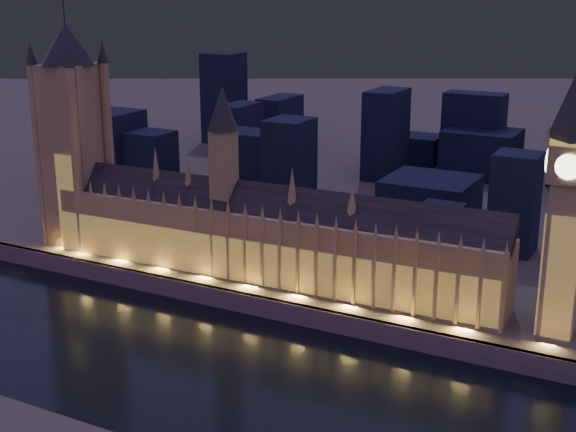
% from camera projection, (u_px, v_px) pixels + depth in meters
% --- Properties ---
extents(ground_plane, '(2000.00, 2000.00, 0.00)m').
position_uv_depth(ground_plane, '(202.00, 357.00, 280.93)').
color(ground_plane, black).
rests_on(ground_plane, ground).
extents(north_bank, '(2000.00, 960.00, 8.00)m').
position_uv_depth(north_bank, '(526.00, 122.00, 720.09)').
color(north_bank, '#4A4743').
rests_on(north_bank, ground).
extents(embankment_wall, '(2000.00, 2.50, 8.00)m').
position_uv_depth(embankment_wall, '(260.00, 306.00, 314.51)').
color(embankment_wall, '#564751').
rests_on(embankment_wall, ground).
extents(palace_of_westminster, '(202.00, 25.48, 78.00)m').
position_uv_depth(palace_of_westminster, '(264.00, 234.00, 330.12)').
color(palace_of_westminster, '#8F7755').
rests_on(palace_of_westminster, north_bank).
extents(victoria_tower, '(31.68, 31.68, 113.06)m').
position_uv_depth(victoria_tower, '(72.00, 124.00, 364.71)').
color(victoria_tower, '#8F7755').
rests_on(victoria_tower, north_bank).
extents(elizabeth_tower, '(18.00, 18.00, 101.21)m').
position_uv_depth(elizabeth_tower, '(571.00, 176.00, 266.52)').
color(elizabeth_tower, '#8F7755').
rests_on(elizabeth_tower, north_bank).
extents(city_backdrop, '(446.67, 215.63, 77.59)m').
position_uv_depth(city_backdrop, '(496.00, 153.00, 462.41)').
color(city_backdrop, black).
rests_on(city_backdrop, north_bank).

